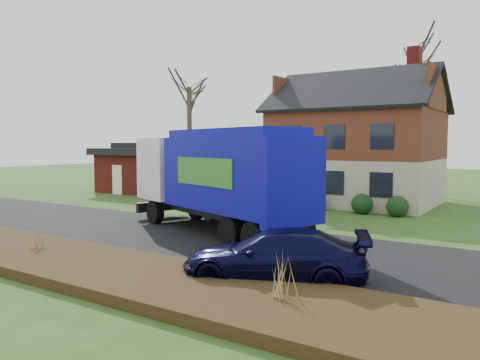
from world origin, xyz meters
The scene contains 12 objects.
ground centered at (0.00, 0.00, 0.00)m, with size 120.00×120.00×0.00m, color #2F4C19.
road centered at (0.00, 0.00, 0.01)m, with size 80.00×7.00×0.02m, color black.
mulch_verge centered at (0.00, -5.30, 0.15)m, with size 80.00×3.50×0.30m, color black.
main_house centered at (1.49, 13.91, 4.03)m, with size 12.95×8.95×9.26m.
ranch_house centered at (-12.00, 13.00, 1.81)m, with size 9.80×8.20×3.70m.
garbage_truck centered at (0.68, 1.35, 2.41)m, with size 10.06×5.80×4.18m.
silver_sedan centered at (-0.01, 4.06, 0.76)m, with size 1.60×4.60×1.51m, color #93949A.
navy_wagon centered at (5.87, -3.40, 0.70)m, with size 1.96×4.81×1.40m, color black.
tree_front_west centered at (-6.29, 8.01, 8.01)m, with size 3.27×3.27×9.72m.
tree_back centered at (3.51, 21.38, 10.83)m, with size 4.10×4.10×13.00m.
grass_clump_mid centered at (-1.69, -5.20, 0.73)m, with size 0.31×0.26×0.87m.
grass_clump_east centered at (7.04, -5.14, 0.76)m, with size 0.37×0.30×0.92m.
Camera 1 is at (11.67, -13.90, 3.61)m, focal length 35.00 mm.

